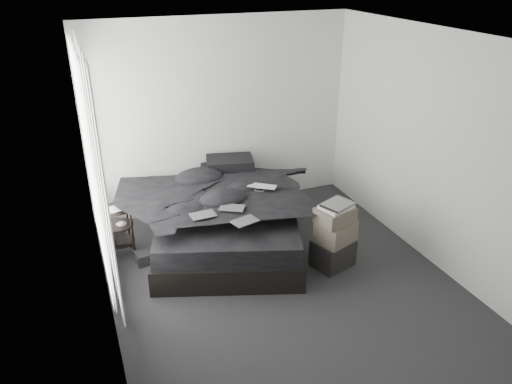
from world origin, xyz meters
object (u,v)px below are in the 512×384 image
object	(u,v)px
bed	(229,232)
side_stand	(120,232)
box_lower	(333,253)
laptop	(261,183)

from	to	relation	value
bed	side_stand	size ratio (longest dim) A/B	3.49
side_stand	box_lower	distance (m)	2.50
bed	side_stand	xyz separation A→B (m)	(-1.28, 0.19, 0.16)
bed	side_stand	bearing A→B (deg)	-169.62
side_stand	laptop	bearing A→B (deg)	-9.22
laptop	side_stand	world-z (taller)	laptop
bed	side_stand	world-z (taller)	side_stand
bed	laptop	world-z (taller)	laptop
bed	box_lower	bearing A→B (deg)	-24.53
bed	box_lower	distance (m)	1.32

